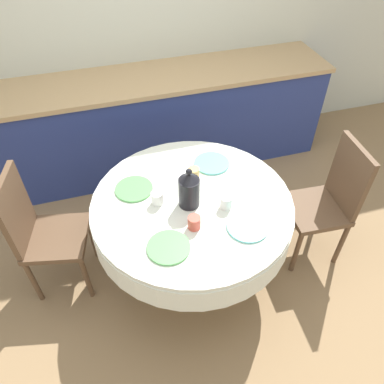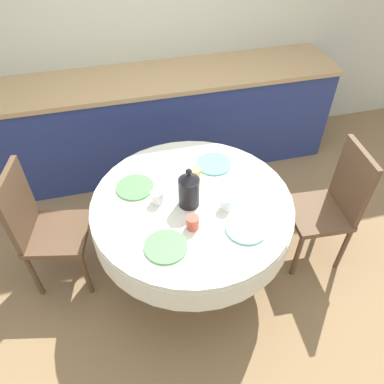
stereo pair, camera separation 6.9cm
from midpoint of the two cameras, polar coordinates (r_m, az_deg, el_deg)
The scene contains 15 objects.
ground_plane at distance 2.91m, azimuth 0.70°, elevation -11.51°, with size 12.00×12.00×0.00m, color #8E704C.
wall_back at distance 3.47m, azimuth -6.91°, elevation 25.27°, with size 7.00×0.05×2.60m.
kitchen_counter at distance 3.54m, azimuth -4.87°, elevation 10.58°, with size 3.24×0.64×0.91m.
dining_table at distance 2.44m, azimuth 0.82°, elevation -3.46°, with size 1.28×1.28×0.72m.
chair_left at distance 2.80m, azimuth 21.13°, elevation -1.55°, with size 0.43×0.43×0.97m.
chair_right at distance 2.65m, azimuth -21.19°, elevation -4.73°, with size 0.48×0.48×0.97m.
plate_near_left at distance 2.11m, azimuth -3.06°, elevation -8.30°, with size 0.24×0.24×0.01m, color #5BA85B.
cup_near_left at distance 2.17m, azimuth 1.01°, elevation -4.69°, with size 0.07×0.07×0.08m, color #CC4C3D.
plate_near_right at distance 2.21m, azimuth 9.13°, elevation -5.52°, with size 0.24×0.24×0.01m, color #60BCB7.
cup_near_right at distance 2.29m, azimuth 6.07°, elevation -1.73°, with size 0.07×0.07×0.08m, color white.
plate_far_left at distance 2.45m, azimuth -7.89°, elevation 0.72°, with size 0.24×0.24×0.01m, color #5BA85B.
cup_far_left at distance 2.32m, azimuth -4.47°, elevation -0.79°, with size 0.07×0.07×0.08m, color white.
plate_far_right at distance 2.62m, azimuth 4.12°, elevation 4.30°, with size 0.24×0.24×0.01m, color #60BCB7.
cup_far_right at distance 2.48m, azimuth 1.28°, elevation 2.80°, with size 0.07×0.07×0.08m, color #DBB766.
coffee_carafe at distance 2.25m, azimuth 0.40°, elevation 0.35°, with size 0.13×0.13×0.28m.
Camera 2 is at (-0.41, -1.60, 2.39)m, focal length 35.00 mm.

